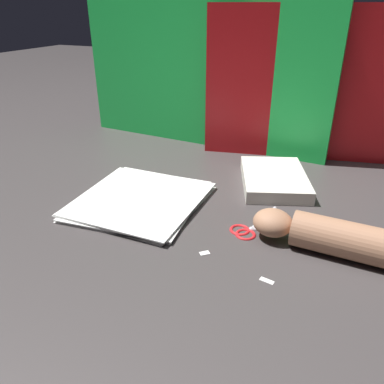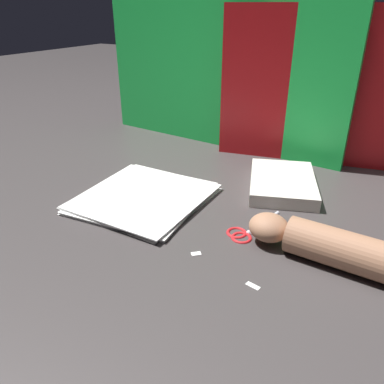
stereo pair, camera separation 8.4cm
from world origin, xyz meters
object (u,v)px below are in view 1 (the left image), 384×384
at_px(paper_stack, 140,200).
at_px(book_closed, 274,179).
at_px(scissors, 254,227).
at_px(hand_forearm, 326,235).

height_order(paper_stack, book_closed, book_closed).
relative_size(paper_stack, scissors, 1.93).
bearing_deg(book_closed, scissors, -87.59).
xyz_separation_m(paper_stack, book_closed, (0.28, 0.23, 0.01)).
relative_size(scissors, hand_forearm, 0.60).
xyz_separation_m(paper_stack, hand_forearm, (0.44, -0.03, 0.03)).
relative_size(book_closed, scissors, 1.66).
distance_m(paper_stack, hand_forearm, 0.44).
bearing_deg(paper_stack, scissors, -1.14).
bearing_deg(paper_stack, hand_forearm, -3.93).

